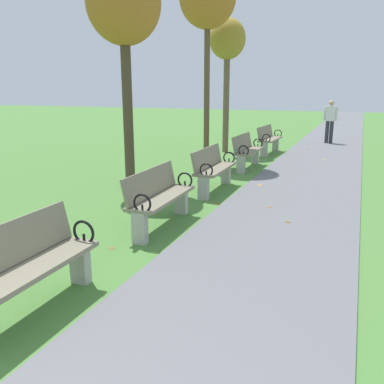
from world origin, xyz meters
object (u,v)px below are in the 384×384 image
at_px(park_bench_6, 269,139).
at_px(pedestrian_walking, 330,119).
at_px(park_bench_5, 247,150).
at_px(park_bench_3, 159,196).
at_px(park_bench_2, 23,268).
at_px(park_bench_4, 213,168).
at_px(tree_2, 124,7).
at_px(tree_4, 227,43).

distance_m(park_bench_6, pedestrian_walking, 3.78).
bearing_deg(park_bench_5, park_bench_3, -90.00).
height_order(park_bench_2, park_bench_3, same).
bearing_deg(park_bench_4, tree_2, -170.60).
relative_size(park_bench_3, pedestrian_walking, 0.99).
relative_size(park_bench_4, pedestrian_walking, 0.99).
xyz_separation_m(park_bench_3, tree_4, (-1.42, 7.65, 2.98)).
xyz_separation_m(park_bench_2, tree_4, (-1.42, 10.39, 2.98)).
bearing_deg(park_bench_2, park_bench_3, 90.00).
xyz_separation_m(park_bench_5, tree_4, (-1.42, 2.54, 2.98)).
relative_size(tree_2, pedestrian_walking, 2.81).
distance_m(park_bench_3, park_bench_5, 5.12).
xyz_separation_m(park_bench_2, park_bench_6, (0.00, 10.61, 0.00)).
bearing_deg(tree_4, pedestrian_walking, 49.73).
distance_m(park_bench_4, pedestrian_walking, 8.97).
relative_size(park_bench_5, tree_4, 0.38).
bearing_deg(tree_2, pedestrian_walking, 69.30).
bearing_deg(park_bench_6, park_bench_4, -90.00).
height_order(tree_2, tree_4, tree_2).
relative_size(park_bench_3, tree_4, 0.38).
height_order(park_bench_5, tree_4, tree_4).
height_order(park_bench_2, park_bench_5, same).
bearing_deg(park_bench_5, tree_2, -121.43).
bearing_deg(tree_2, park_bench_6, 72.42).
height_order(park_bench_4, tree_2, tree_2).
bearing_deg(pedestrian_walking, park_bench_2, -96.64).
height_order(park_bench_5, tree_2, tree_2).
bearing_deg(tree_4, park_bench_3, -79.47).
height_order(park_bench_4, park_bench_5, same).
distance_m(tree_2, tree_4, 5.52).
xyz_separation_m(park_bench_4, pedestrian_walking, (1.63, 8.81, 0.44)).
bearing_deg(pedestrian_walking, park_bench_6, -115.69).
bearing_deg(park_bench_2, park_bench_6, 90.00).
bearing_deg(park_bench_3, park_bench_4, 90.00).
height_order(park_bench_2, tree_4, tree_4).
distance_m(park_bench_2, tree_2, 6.10).
height_order(park_bench_2, park_bench_4, same).
bearing_deg(pedestrian_walking, tree_2, -110.70).
distance_m(park_bench_2, pedestrian_walking, 14.09).
relative_size(park_bench_4, tree_2, 0.35).
height_order(park_bench_5, park_bench_6, same).
height_order(park_bench_2, tree_2, tree_2).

